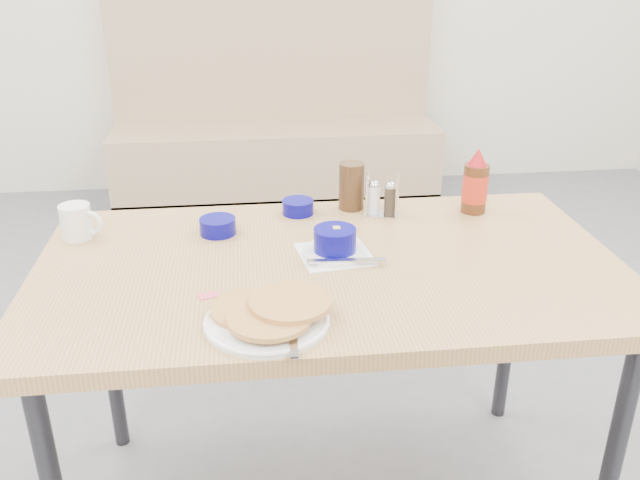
{
  "coord_description": "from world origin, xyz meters",
  "views": [
    {
      "loc": [
        -0.19,
        -1.2,
        1.47
      ],
      "look_at": [
        -0.02,
        0.25,
        0.82
      ],
      "focal_mm": 38.0,
      "sensor_mm": 36.0,
      "label": 1
    }
  ],
  "objects": [
    {
      "name": "condiment_caddy",
      "position": [
        0.18,
        0.53,
        0.8
      ],
      "size": [
        0.11,
        0.08,
        0.12
      ],
      "rotation": [
        0.0,
        0.0,
        -0.27
      ],
      "color": "silver",
      "rests_on": "dining_table"
    },
    {
      "name": "pancake_plate",
      "position": [
        -0.16,
        -0.02,
        0.78
      ],
      "size": [
        0.26,
        0.27,
        0.05
      ],
      "rotation": [
        0.0,
        0.0,
        -0.37
      ],
      "color": "white",
      "rests_on": "dining_table"
    },
    {
      "name": "creamer_bowl",
      "position": [
        -0.27,
        0.45,
        0.78
      ],
      "size": [
        0.09,
        0.09,
        0.04
      ],
      "rotation": [
        0.0,
        0.0,
        -0.35
      ],
      "color": "#06046A",
      "rests_on": "dining_table"
    },
    {
      "name": "sugar_wrapper",
      "position": [
        -0.28,
        0.11,
        0.76
      ],
      "size": [
        0.05,
        0.04,
        0.0
      ],
      "primitive_type": "cube",
      "rotation": [
        0.0,
        0.0,
        0.28
      ],
      "color": "#E84D63",
      "rests_on": "dining_table"
    },
    {
      "name": "grits_setting",
      "position": [
        0.02,
        0.28,
        0.79
      ],
      "size": [
        0.21,
        0.19,
        0.07
      ],
      "rotation": [
        0.0,
        0.0,
        0.15
      ],
      "color": "white",
      "rests_on": "dining_table"
    },
    {
      "name": "coffee_mug",
      "position": [
        -0.62,
        0.47,
        0.81
      ],
      "size": [
        0.11,
        0.08,
        0.09
      ],
      "rotation": [
        0.0,
        0.0,
        -0.37
      ],
      "color": "white",
      "rests_on": "dining_table"
    },
    {
      "name": "dining_table",
      "position": [
        0.0,
        0.25,
        0.7
      ],
      "size": [
        1.4,
        0.8,
        0.76
      ],
      "color": "tan",
      "rests_on": "ground"
    },
    {
      "name": "amber_tumbler",
      "position": [
        0.11,
        0.59,
        0.83
      ],
      "size": [
        0.09,
        0.09,
        0.13
      ],
      "primitive_type": "cylinder",
      "rotation": [
        0.0,
        0.0,
        0.27
      ],
      "color": "#3B2512",
      "rests_on": "dining_table"
    },
    {
      "name": "butter_bowl",
      "position": [
        -0.05,
        0.57,
        0.78
      ],
      "size": [
        0.09,
        0.09,
        0.04
      ],
      "rotation": [
        0.0,
        0.0,
        -0.01
      ],
      "color": "#06046A",
      "rests_on": "dining_table"
    },
    {
      "name": "syrup_bottle",
      "position": [
        0.45,
        0.53,
        0.84
      ],
      "size": [
        0.07,
        0.07,
        0.18
      ],
      "rotation": [
        0.0,
        0.0,
        0.13
      ],
      "color": "#47230F",
      "rests_on": "dining_table"
    },
    {
      "name": "booth_bench",
      "position": [
        0.0,
        2.78,
        0.35
      ],
      "size": [
        1.9,
        0.56,
        1.22
      ],
      "color": "tan",
      "rests_on": "ground"
    }
  ]
}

